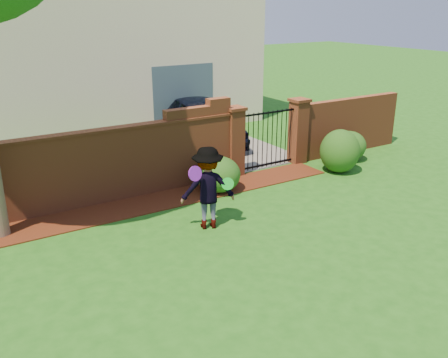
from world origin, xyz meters
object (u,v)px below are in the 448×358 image
man (208,189)px  frisbee_green (228,184)px  car (205,122)px  frisbee_purple (195,174)px

man → frisbee_green: man is taller
car → frisbee_purple: car is taller
car → frisbee_purple: size_ratio=14.73×
man → frisbee_green: bearing=165.3°
frisbee_purple → frisbee_green: bearing=-2.8°
frisbee_purple → frisbee_green: size_ratio=1.16×
frisbee_purple → car: bearing=58.5°
man → frisbee_purple: size_ratio=5.75×
car → frisbee_green: size_ratio=17.13×
man → frisbee_purple: bearing=48.2°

